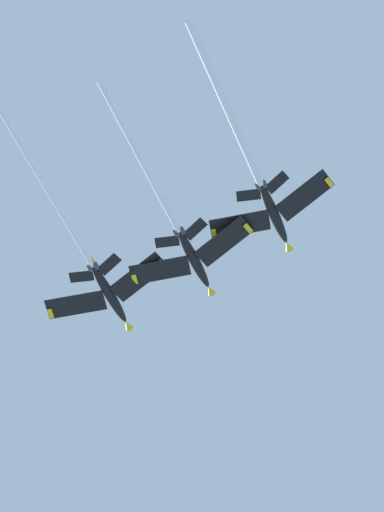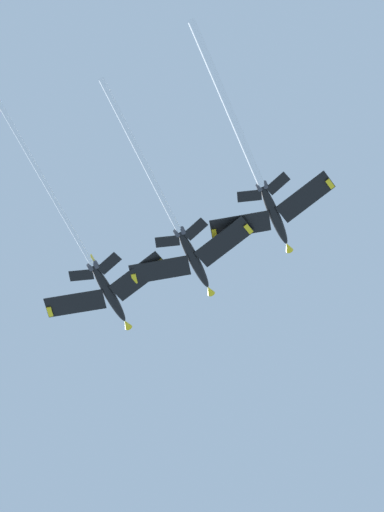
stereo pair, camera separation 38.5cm
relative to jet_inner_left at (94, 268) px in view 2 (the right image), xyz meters
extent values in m
ellipsoid|color=black|center=(-4.52, -1.64, 2.13)|extent=(11.37, 5.43, 6.11)
cone|color=yellow|center=(-10.28, -3.73, 4.85)|extent=(2.24, 1.79, 1.75)
ellipsoid|color=black|center=(-6.10, -2.21, 3.53)|extent=(3.09, 1.94, 1.96)
cube|color=black|center=(-2.07, -6.39, 1.72)|extent=(7.82, 9.35, 1.64)
cube|color=yellow|center=(-0.36, -10.13, 1.70)|extent=(1.80, 1.53, 0.84)
cube|color=black|center=(-5.68, 3.58, 1.72)|extent=(4.29, 9.30, 1.64)
cube|color=yellow|center=(-6.78, 7.54, 1.70)|extent=(1.76, 0.87, 0.84)
cube|color=black|center=(0.55, -2.23, 0.10)|extent=(3.56, 3.89, 0.88)
cube|color=black|center=(-1.01, 2.06, 0.10)|extent=(1.83, 3.66, 0.88)
cube|color=yellow|center=(0.13, 0.05, 1.46)|extent=(3.19, 1.31, 3.53)
cylinder|color=#38383D|center=(0.57, -0.27, -0.31)|extent=(1.44, 1.17, 1.14)
cylinder|color=#38383D|center=(0.27, 0.58, -0.31)|extent=(1.44, 1.17, 1.14)
cylinder|color=white|center=(13.70, 4.97, -6.59)|extent=(26.72, 10.28, 13.03)
ellipsoid|color=black|center=(-9.55, 11.39, 2.03)|extent=(11.27, 5.30, 6.47)
cone|color=yellow|center=(-15.23, 9.38, 4.96)|extent=(2.25, 1.79, 1.78)
ellipsoid|color=black|center=(-11.09, 10.85, 3.49)|extent=(3.08, 1.91, 2.03)
cube|color=black|center=(-7.15, 6.61, 1.59)|extent=(7.73, 9.34, 1.75)
cube|color=yellow|center=(-5.48, 2.86, 1.57)|extent=(1.78, 1.51, 0.90)
cube|color=black|center=(-10.68, 16.61, 1.59)|extent=(4.16, 9.27, 1.75)
cube|color=yellow|center=(-11.74, 20.58, 1.57)|extent=(1.73, 0.86, 0.90)
cube|color=black|center=(-4.55, 10.73, -0.16)|extent=(3.53, 3.88, 0.93)
cube|color=black|center=(-6.07, 15.03, -0.16)|extent=(1.78, 3.64, 0.93)
cube|color=yellow|center=(-4.90, 13.03, 1.19)|extent=(3.25, 1.30, 3.57)
cylinder|color=#38383D|center=(-4.53, 12.68, -0.60)|extent=(1.44, 1.17, 1.16)
cylinder|color=#38383D|center=(-4.82, 13.53, -0.60)|extent=(1.44, 1.17, 1.16)
cylinder|color=white|center=(7.06, 17.25, -6.65)|extent=(23.76, 9.09, 12.69)
ellipsoid|color=black|center=(-13.00, 24.79, 2.66)|extent=(11.26, 5.30, 6.49)
cone|color=yellow|center=(-18.67, 22.79, 5.61)|extent=(2.25, 1.79, 1.78)
ellipsoid|color=black|center=(-14.53, 24.25, 4.12)|extent=(3.08, 1.91, 2.04)
cube|color=black|center=(-10.60, 20.02, 2.22)|extent=(7.74, 9.34, 1.76)
cube|color=yellow|center=(-8.92, 16.26, 2.20)|extent=(1.78, 1.50, 0.90)
cube|color=black|center=(-14.13, 30.01, 2.22)|extent=(4.17, 9.28, 1.76)
cube|color=yellow|center=(-15.19, 33.99, 2.20)|extent=(1.73, 0.86, 0.90)
cube|color=black|center=(-8.00, 24.14, 0.47)|extent=(3.53, 3.88, 0.93)
cube|color=black|center=(-9.52, 28.44, 0.47)|extent=(1.78, 3.64, 0.93)
cube|color=yellow|center=(-8.35, 26.44, 1.81)|extent=(3.25, 1.30, 3.57)
cylinder|color=#38383D|center=(-7.98, 26.09, 0.03)|extent=(1.44, 1.17, 1.16)
cylinder|color=#38383D|center=(-8.28, 26.94, 0.03)|extent=(1.44, 1.17, 1.16)
cylinder|color=white|center=(3.97, 30.79, -6.25)|extent=(24.66, 9.60, 13.33)
camera|label=1|loc=(12.93, 32.83, -144.42)|focal=69.66mm
camera|label=2|loc=(13.20, 32.55, -144.42)|focal=69.66mm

